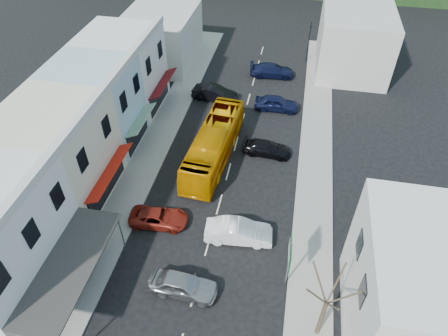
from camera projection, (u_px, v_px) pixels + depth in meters
ground at (208, 244)px, 29.42m from camera, size 120.00×120.00×0.00m
sidewalk_left at (154, 146)px, 37.70m from camera, size 3.00×52.00×0.15m
sidewalk_right at (315, 167)px, 35.55m from camera, size 3.00×52.00×0.15m
shopfront_row at (70, 140)px, 32.15m from camera, size 8.25×30.00×8.00m
right_building at (430, 296)px, 21.89m from camera, size 8.00×9.00×8.00m
distant_block_left at (161, 37)px, 48.72m from camera, size 8.00×10.00×6.00m
distant_block_right at (354, 39)px, 47.27m from camera, size 8.00×12.00×7.00m
bus at (214, 144)px, 35.57m from camera, size 3.40×11.76×3.10m
car_silver at (183, 286)px, 26.06m from camera, size 4.48×2.01×1.40m
car_white at (239, 233)px, 29.29m from camera, size 4.55×2.21×1.40m
car_red at (158, 217)px, 30.41m from camera, size 4.73×2.23×1.40m
car_black_near at (267, 148)px, 36.56m from camera, size 4.58×2.06×1.40m
car_navy_mid at (276, 104)px, 41.95m from camera, size 4.41×1.82×1.40m
car_black_far at (215, 94)px, 43.38m from camera, size 4.60×2.37×1.40m
car_navy_far at (272, 71)px, 47.19m from camera, size 4.64×2.23×1.40m
pedestrian_left at (99, 215)px, 30.15m from camera, size 0.48×0.65×1.70m
direction_sign at (288, 265)px, 25.45m from camera, size 0.44×2.01×4.42m
street_tree at (326, 303)px, 22.04m from camera, size 3.90×3.90×7.10m
traffic_signal at (309, 42)px, 48.79m from camera, size 0.95×1.22×4.97m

